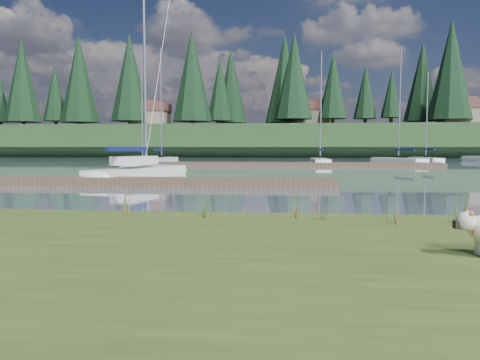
# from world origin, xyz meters

# --- Properties ---
(ground) EXTENTS (200.00, 200.00, 0.00)m
(ground) POSITION_xyz_m (0.00, 30.00, 0.00)
(ground) COLOR slate
(ground) RESTS_ON ground
(bank) EXTENTS (60.00, 9.00, 0.35)m
(bank) POSITION_xyz_m (0.00, -6.00, 0.17)
(bank) COLOR #3F5420
(bank) RESTS_ON ground
(ridge) EXTENTS (200.00, 20.00, 5.00)m
(ridge) POSITION_xyz_m (0.00, 73.00, 2.50)
(ridge) COLOR #1D361A
(ridge) RESTS_ON ground
(sailboat_main) EXTENTS (3.68, 8.85, 12.52)m
(sailboat_main) POSITION_xyz_m (-5.80, 13.95, 0.42)
(sailboat_main) COLOR white
(sailboat_main) RESTS_ON ground
(dock_near) EXTENTS (16.00, 2.00, 0.30)m
(dock_near) POSITION_xyz_m (-4.00, 9.00, 0.15)
(dock_near) COLOR #4C3D2C
(dock_near) RESTS_ON ground
(dock_far) EXTENTS (26.00, 2.20, 0.30)m
(dock_far) POSITION_xyz_m (2.00, 30.00, 0.15)
(dock_far) COLOR #4C3D2C
(dock_far) RESTS_ON ground
(sailboat_bg_0) EXTENTS (2.82, 6.90, 9.96)m
(sailboat_bg_0) POSITION_xyz_m (-11.88, 33.83, 0.33)
(sailboat_bg_0) COLOR white
(sailboat_bg_0) RESTS_ON ground
(sailboat_bg_1) EXTENTS (1.81, 7.77, 11.54)m
(sailboat_bg_1) POSITION_xyz_m (-10.61, 35.76, 0.33)
(sailboat_bg_1) COLOR white
(sailboat_bg_1) RESTS_ON ground
(sailboat_bg_2) EXTENTS (1.54, 6.92, 10.46)m
(sailboat_bg_2) POSITION_xyz_m (4.93, 33.26, 0.33)
(sailboat_bg_2) COLOR white
(sailboat_bg_2) RESTS_ON ground
(sailboat_bg_3) EXTENTS (4.59, 7.61, 11.33)m
(sailboat_bg_3) POSITION_xyz_m (12.43, 36.53, 0.33)
(sailboat_bg_3) COLOR white
(sailboat_bg_3) RESTS_ON ground
(sailboat_bg_4) EXTENTS (2.28, 6.24, 9.24)m
(sailboat_bg_4) POSITION_xyz_m (15.84, 38.73, 0.33)
(sailboat_bg_4) COLOR white
(sailboat_bg_4) RESTS_ON ground
(weed_0) EXTENTS (0.17, 0.14, 0.66)m
(weed_0) POSITION_xyz_m (0.33, -2.26, 0.63)
(weed_0) COLOR #475B23
(weed_0) RESTS_ON bank
(weed_1) EXTENTS (0.17, 0.14, 0.46)m
(weed_1) POSITION_xyz_m (2.04, -2.17, 0.54)
(weed_1) COLOR #475B23
(weed_1) RESTS_ON bank
(weed_2) EXTENTS (0.17, 0.14, 0.53)m
(weed_2) POSITION_xyz_m (3.69, -2.64, 0.57)
(weed_2) COLOR #475B23
(weed_2) RESTS_ON bank
(weed_3) EXTENTS (0.17, 0.14, 0.58)m
(weed_3) POSITION_xyz_m (-1.20, -2.11, 0.60)
(weed_3) COLOR #475B23
(weed_3) RESTS_ON bank
(weed_4) EXTENTS (0.17, 0.14, 0.45)m
(weed_4) POSITION_xyz_m (2.51, -2.41, 0.54)
(weed_4) COLOR #475B23
(weed_4) RESTS_ON bank
(weed_5) EXTENTS (0.17, 0.14, 0.66)m
(weed_5) POSITION_xyz_m (4.88, -2.47, 0.63)
(weed_5) COLOR #475B23
(weed_5) RESTS_ON bank
(mud_lip) EXTENTS (60.00, 0.50, 0.14)m
(mud_lip) POSITION_xyz_m (0.00, -1.60, 0.07)
(mud_lip) COLOR #33281C
(mud_lip) RESTS_ON ground
(conifer_1) EXTENTS (4.40, 4.40, 11.30)m
(conifer_1) POSITION_xyz_m (-40.00, 71.00, 11.28)
(conifer_1) COLOR #382619
(conifer_1) RESTS_ON ridge
(conifer_2) EXTENTS (6.60, 6.60, 16.05)m
(conifer_2) POSITION_xyz_m (-25.00, 68.00, 13.54)
(conifer_2) COLOR #382619
(conifer_2) RESTS_ON ridge
(conifer_3) EXTENTS (4.84, 4.84, 12.25)m
(conifer_3) POSITION_xyz_m (-10.00, 72.00, 11.74)
(conifer_3) COLOR #382619
(conifer_3) RESTS_ON ridge
(conifer_4) EXTENTS (6.16, 6.16, 15.10)m
(conifer_4) POSITION_xyz_m (3.00, 66.00, 13.09)
(conifer_4) COLOR #382619
(conifer_4) RESTS_ON ridge
(conifer_5) EXTENTS (3.96, 3.96, 10.35)m
(conifer_5) POSITION_xyz_m (15.00, 70.00, 10.83)
(conifer_5) COLOR #382619
(conifer_5) RESTS_ON ridge
(conifer_6) EXTENTS (7.04, 7.04, 17.00)m
(conifer_6) POSITION_xyz_m (28.00, 68.00, 13.99)
(conifer_6) COLOR #382619
(conifer_6) RESTS_ON ridge
(house_0) EXTENTS (6.30, 5.30, 4.65)m
(house_0) POSITION_xyz_m (-22.00, 70.00, 7.31)
(house_0) COLOR gray
(house_0) RESTS_ON ridge
(house_1) EXTENTS (6.30, 5.30, 4.65)m
(house_1) POSITION_xyz_m (6.00, 71.00, 7.31)
(house_1) COLOR gray
(house_1) RESTS_ON ridge
(house_2) EXTENTS (6.30, 5.30, 4.65)m
(house_2) POSITION_xyz_m (30.00, 69.00, 7.31)
(house_2) COLOR gray
(house_2) RESTS_ON ridge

